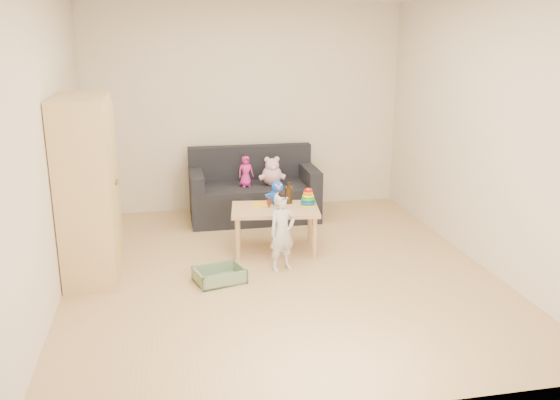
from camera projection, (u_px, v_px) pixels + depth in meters
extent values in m
plane|color=tan|center=(280.00, 271.00, 5.75)|extent=(4.50, 4.50, 0.00)
plane|color=beige|center=(246.00, 108.00, 7.51)|extent=(4.00, 0.00, 4.00)
plane|color=beige|center=(358.00, 211.00, 3.27)|extent=(4.00, 0.00, 4.00)
plane|color=beige|center=(49.00, 147.00, 5.02)|extent=(0.00, 4.50, 4.50)
plane|color=beige|center=(481.00, 132.00, 5.76)|extent=(0.00, 4.50, 4.50)
cube|color=tan|center=(88.00, 188.00, 5.48)|extent=(0.47, 0.94, 1.69)
cube|color=black|center=(254.00, 202.00, 7.31)|extent=(1.55, 0.78, 0.44)
cube|color=tan|center=(275.00, 229.00, 6.23)|extent=(0.97, 0.69, 0.47)
imported|color=beige|center=(282.00, 233.00, 5.70)|extent=(0.33, 0.27, 0.75)
imported|color=#CC2689|center=(246.00, 172.00, 7.11)|extent=(0.21, 0.16, 0.37)
cylinder|color=#C9D80B|center=(308.00, 205.00, 6.25)|extent=(0.15, 0.15, 0.02)
cylinder|color=silver|center=(308.00, 197.00, 6.23)|extent=(0.02, 0.02, 0.18)
torus|color=#0A43AA|center=(308.00, 202.00, 6.24)|extent=(0.16, 0.16, 0.04)
torus|color=green|center=(308.00, 199.00, 6.23)|extent=(0.14, 0.14, 0.04)
torus|color=#C4E70C|center=(308.00, 196.00, 6.23)|extent=(0.13, 0.13, 0.03)
torus|color=orange|center=(308.00, 193.00, 6.22)|extent=(0.11, 0.11, 0.03)
torus|color=red|center=(308.00, 190.00, 6.21)|extent=(0.09, 0.09, 0.03)
cylinder|color=black|center=(289.00, 195.00, 6.31)|extent=(0.08, 0.08, 0.18)
cylinder|color=black|center=(289.00, 186.00, 6.28)|extent=(0.04, 0.04, 0.05)
cylinder|color=black|center=(289.00, 183.00, 6.27)|extent=(0.04, 0.04, 0.01)
cube|color=yellow|center=(262.00, 204.00, 6.27)|extent=(0.23, 0.23, 0.01)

